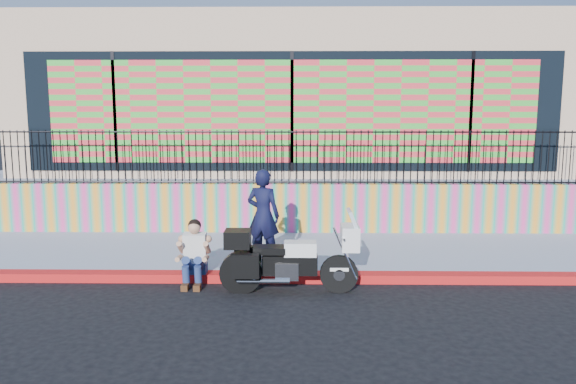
{
  "coord_description": "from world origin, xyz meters",
  "views": [
    {
      "loc": [
        0.11,
        -9.24,
        2.9
      ],
      "look_at": [
        -0.05,
        1.2,
        1.37
      ],
      "focal_mm": 35.0,
      "sensor_mm": 36.0,
      "label": 1
    }
  ],
  "objects": [
    {
      "name": "metal_fence",
      "position": [
        0.0,
        3.25,
        1.85
      ],
      "size": [
        15.8,
        0.04,
        1.2
      ],
      "primitive_type": null,
      "color": "black",
      "rests_on": "mural_wall"
    },
    {
      "name": "red_curb",
      "position": [
        0.0,
        0.0,
        0.07
      ],
      "size": [
        16.0,
        0.3,
        0.15
      ],
      "primitive_type": "cube",
      "color": "#B80D1D",
      "rests_on": "ground"
    },
    {
      "name": "ground",
      "position": [
        0.0,
        0.0,
        0.0
      ],
      "size": [
        90.0,
        90.0,
        0.0
      ],
      "primitive_type": "plane",
      "color": "black",
      "rests_on": "ground"
    },
    {
      "name": "storefront_building",
      "position": [
        0.0,
        8.13,
        3.25
      ],
      "size": [
        14.0,
        8.06,
        4.0
      ],
      "color": "tan",
      "rests_on": "elevated_platform"
    },
    {
      "name": "elevated_platform",
      "position": [
        0.0,
        8.35,
        0.62
      ],
      "size": [
        16.0,
        10.0,
        1.25
      ],
      "primitive_type": "cube",
      "color": "#959DB3",
      "rests_on": "ground"
    },
    {
      "name": "police_officer",
      "position": [
        -0.49,
        0.77,
        1.0
      ],
      "size": [
        0.72,
        0.59,
        1.7
      ],
      "primitive_type": "imported",
      "rotation": [
        0.0,
        0.0,
        2.8
      ],
      "color": "black",
      "rests_on": "sidewalk"
    },
    {
      "name": "sidewalk",
      "position": [
        0.0,
        1.65,
        0.07
      ],
      "size": [
        16.0,
        3.0,
        0.15
      ],
      "primitive_type": "cube",
      "color": "#959DB3",
      "rests_on": "ground"
    },
    {
      "name": "mural_wall",
      "position": [
        0.0,
        3.25,
        0.7
      ],
      "size": [
        16.0,
        0.2,
        1.1
      ],
      "primitive_type": "cube",
      "color": "#E73C8D",
      "rests_on": "sidewalk"
    },
    {
      "name": "police_motorcycle",
      "position": [
        -0.04,
        -0.57,
        0.57
      ],
      "size": [
        2.17,
        0.72,
        1.35
      ],
      "color": "black",
      "rests_on": "ground"
    },
    {
      "name": "seated_man",
      "position": [
        -1.6,
        -0.2,
        0.45
      ],
      "size": [
        0.54,
        0.71,
        1.06
      ],
      "color": "navy",
      "rests_on": "ground"
    }
  ]
}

